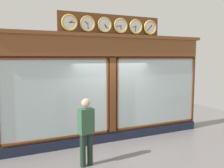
% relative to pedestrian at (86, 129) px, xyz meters
% --- Properties ---
extents(shop_facade, '(6.88, 0.42, 3.97)m').
position_rel_pedestrian_xyz_m(shop_facade, '(-1.30, -1.44, 0.81)').
color(shop_facade, '#5B3319').
rests_on(shop_facade, ground_plane).
extents(pedestrian, '(0.39, 0.28, 1.69)m').
position_rel_pedestrian_xyz_m(pedestrian, '(0.00, 0.00, 0.00)').
color(pedestrian, '#1C2F21').
rests_on(pedestrian, ground_plane).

